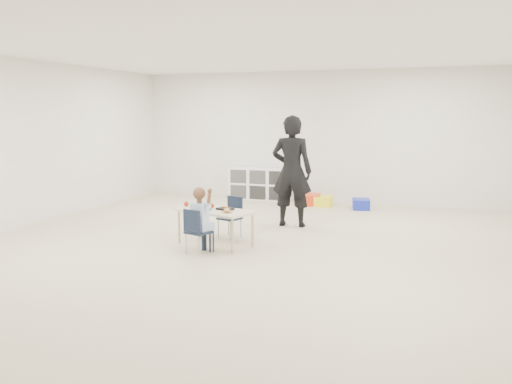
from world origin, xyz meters
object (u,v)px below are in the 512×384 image
(chair_near, at_px, (199,231))
(table, at_px, (215,227))
(child, at_px, (199,218))
(cubby_shelf, at_px, (260,184))
(adult, at_px, (292,171))

(chair_near, bearing_deg, table, 106.57)
(chair_near, xyz_separation_m, child, (0.00, 0.00, 0.18))
(child, height_order, cubby_shelf, child)
(chair_near, bearing_deg, adult, 90.62)
(table, distance_m, child, 0.57)
(cubby_shelf, xyz_separation_m, adult, (1.44, -2.53, 0.58))
(chair_near, xyz_separation_m, adult, (0.67, 2.21, 0.62))
(adult, bearing_deg, chair_near, 70.29)
(table, bearing_deg, child, -73.43)
(cubby_shelf, bearing_deg, table, -79.50)
(chair_near, relative_size, cubby_shelf, 0.45)
(cubby_shelf, bearing_deg, chair_near, -80.73)
(chair_near, relative_size, child, 0.63)
(chair_near, relative_size, adult, 0.33)
(cubby_shelf, height_order, adult, adult)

